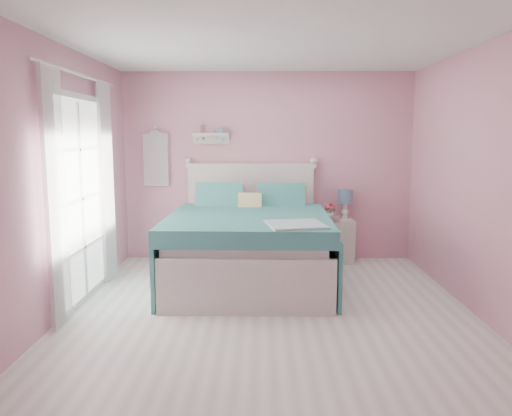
{
  "coord_description": "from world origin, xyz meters",
  "views": [
    {
      "loc": [
        -0.09,
        -4.72,
        1.73
      ],
      "look_at": [
        -0.15,
        1.2,
        0.87
      ],
      "focal_mm": 35.0,
      "sensor_mm": 36.0,
      "label": 1
    }
  ],
  "objects_px": {
    "bed": "(249,246)",
    "vase": "(330,214)",
    "nightstand": "(338,241)",
    "table_lamp": "(345,198)",
    "teacup": "(336,218)"
  },
  "relations": [
    {
      "from": "bed",
      "to": "vase",
      "type": "height_order",
      "value": "bed"
    },
    {
      "from": "table_lamp",
      "to": "vase",
      "type": "height_order",
      "value": "table_lamp"
    },
    {
      "from": "nightstand",
      "to": "bed",
      "type": "bearing_deg",
      "value": -142.01
    },
    {
      "from": "bed",
      "to": "nightstand",
      "type": "relative_size",
      "value": 3.97
    },
    {
      "from": "table_lamp",
      "to": "teacup",
      "type": "height_order",
      "value": "table_lamp"
    },
    {
      "from": "nightstand",
      "to": "table_lamp",
      "type": "relative_size",
      "value": 1.46
    },
    {
      "from": "bed",
      "to": "table_lamp",
      "type": "height_order",
      "value": "bed"
    },
    {
      "from": "nightstand",
      "to": "table_lamp",
      "type": "bearing_deg",
      "value": 41.72
    },
    {
      "from": "teacup",
      "to": "nightstand",
      "type": "bearing_deg",
      "value": 70.19
    },
    {
      "from": "nightstand",
      "to": "vase",
      "type": "xyz_separation_m",
      "value": [
        -0.11,
        0.03,
        0.36
      ]
    },
    {
      "from": "table_lamp",
      "to": "vase",
      "type": "xyz_separation_m",
      "value": [
        -0.21,
        -0.07,
        -0.21
      ]
    },
    {
      "from": "table_lamp",
      "to": "teacup",
      "type": "xyz_separation_m",
      "value": [
        -0.16,
        -0.24,
        -0.24
      ]
    },
    {
      "from": "bed",
      "to": "nightstand",
      "type": "bearing_deg",
      "value": 39.26
    },
    {
      "from": "bed",
      "to": "nightstand",
      "type": "height_order",
      "value": "bed"
    },
    {
      "from": "vase",
      "to": "teacup",
      "type": "bearing_deg",
      "value": -71.5
    }
  ]
}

